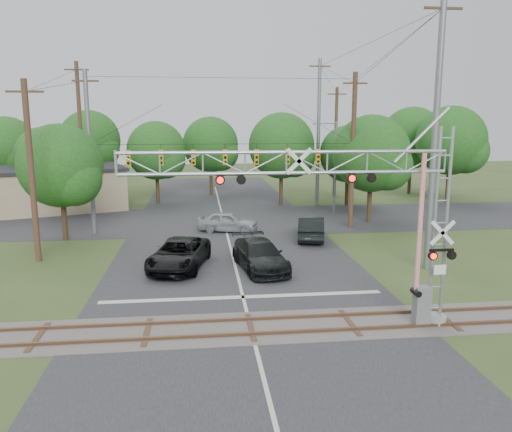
{
  "coord_description": "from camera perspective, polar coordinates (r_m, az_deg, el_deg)",
  "views": [
    {
      "loc": [
        -1.87,
        -16.26,
        7.97
      ],
      "look_at": [
        0.83,
        7.5,
        3.43
      ],
      "focal_mm": 35.0,
      "sensor_mm": 36.0,
      "label": 1
    }
  ],
  "objects": [
    {
      "name": "treeline",
      "position": [
        49.07,
        -1.73,
        7.98
      ],
      "size": [
        50.67,
        28.03,
        9.58
      ],
      "color": "#392A1A",
      "rests_on": "ground"
    },
    {
      "name": "utility_poles",
      "position": [
        39.88,
        -0.35,
        8.58
      ],
      "size": [
        26.57,
        27.46,
        14.23
      ],
      "color": "#3B261B",
      "rests_on": "ground"
    },
    {
      "name": "traffic_signal_span",
      "position": [
        36.44,
        -2.16,
        7.15
      ],
      "size": [
        19.34,
        0.36,
        11.5
      ],
      "color": "slate",
      "rests_on": "ground"
    },
    {
      "name": "streetlight",
      "position": [
        44.11,
        8.84,
        6.07
      ],
      "size": [
        2.13,
        0.22,
        7.99
      ],
      "color": "slate",
      "rests_on": "ground"
    },
    {
      "name": "suv_dark",
      "position": [
        34.4,
        6.3,
        -1.33
      ],
      "size": [
        2.72,
        5.15,
        1.61
      ],
      "primitive_type": "imported",
      "rotation": [
        0.0,
        0.0,
        2.92
      ],
      "color": "black",
      "rests_on": "ground"
    },
    {
      "name": "car_dark",
      "position": [
        27.32,
        0.45,
        -4.49
      ],
      "size": [
        3.07,
        5.72,
        1.58
      ],
      "primitive_type": "imported",
      "rotation": [
        0.0,
        0.0,
        0.17
      ],
      "color": "black",
      "rests_on": "ground"
    },
    {
      "name": "road_main",
      "position": [
        27.51,
        -2.32,
        -6.08
      ],
      "size": [
        14.0,
        90.0,
        0.02
      ],
      "primitive_type": "cube",
      "color": "#242426",
      "rests_on": "ground"
    },
    {
      "name": "crossing_gantry",
      "position": [
        18.99,
        10.56,
        1.22
      ],
      "size": [
        12.72,
        1.0,
        7.8
      ],
      "color": "gray",
      "rests_on": "ground"
    },
    {
      "name": "commercial_building",
      "position": [
        49.43,
        -24.69,
        2.77
      ],
      "size": [
        18.55,
        13.53,
        3.89
      ],
      "rotation": [
        0.0,
        0.0,
        0.33
      ],
      "color": "gray",
      "rests_on": "ground"
    },
    {
      "name": "ground",
      "position": [
        18.21,
        0.07,
        -15.21
      ],
      "size": [
        160.0,
        160.0,
        0.0
      ],
      "primitive_type": "plane",
      "color": "#354720",
      "rests_on": "ground"
    },
    {
      "name": "pickup_black",
      "position": [
        27.82,
        -8.77,
        -4.32
      ],
      "size": [
        3.79,
        6.15,
        1.59
      ],
      "primitive_type": "imported",
      "rotation": [
        0.0,
        0.0,
        -0.21
      ],
      "color": "black",
      "rests_on": "ground"
    },
    {
      "name": "railroad_track",
      "position": [
        20.0,
        -0.6,
        -12.63
      ],
      "size": [
        90.0,
        3.2,
        0.17
      ],
      "color": "#4C4742",
      "rests_on": "ground"
    },
    {
      "name": "sedan_silver",
      "position": [
        36.62,
        -3.19,
        -0.64
      ],
      "size": [
        4.7,
        2.88,
        1.49
      ],
      "primitive_type": "imported",
      "rotation": [
        0.0,
        0.0,
        1.3
      ],
      "color": "#94989B",
      "rests_on": "ground"
    },
    {
      "name": "road_cross",
      "position": [
        41.08,
        -3.75,
        -0.44
      ],
      "size": [
        90.0,
        12.0,
        0.02
      ],
      "primitive_type": "cube",
      "color": "#242426",
      "rests_on": "ground"
    }
  ]
}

